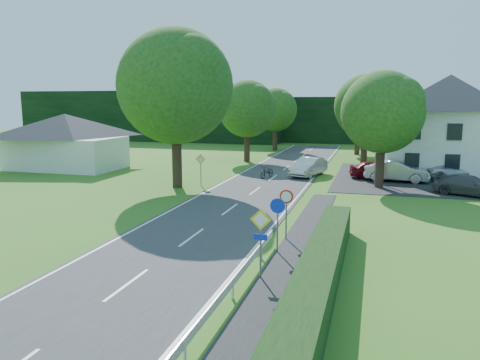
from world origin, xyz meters
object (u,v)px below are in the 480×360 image
(parked_car_silver_a, at_px, (397,171))
(parked_car_silver_b, at_px, (458,171))
(parked_car_grey, at_px, (469,185))
(parasol, at_px, (386,163))
(moving_car, at_px, (308,167))
(motorcycle, at_px, (267,172))
(streetlight, at_px, (376,126))
(parked_car_red, at_px, (376,169))

(parked_car_silver_a, bearing_deg, parked_car_silver_b, -62.80)
(parked_car_grey, xyz_separation_m, parasol, (-5.26, 8.29, 0.26))
(parked_car_silver_a, bearing_deg, moving_car, 87.47)
(motorcycle, bearing_deg, streetlight, 17.97)
(moving_car, xyz_separation_m, parked_car_grey, (11.66, -5.34, -0.11))
(streetlight, bearing_deg, parked_car_red, 84.57)
(moving_car, xyz_separation_m, parked_car_silver_b, (11.91, 1.19, -0.04))
(parked_car_grey, bearing_deg, parked_car_silver_b, 20.53)
(parked_car_silver_a, height_order, parasol, parasol)
(parked_car_silver_a, xyz_separation_m, parasol, (-0.74, 3.79, 0.12))
(parked_car_red, height_order, parked_car_grey, parked_car_red)
(parked_car_red, xyz_separation_m, parked_car_grey, (6.09, -5.69, -0.06))
(motorcycle, bearing_deg, parked_car_grey, 4.38)
(motorcycle, bearing_deg, moving_car, 48.69)
(parked_car_red, distance_m, parked_car_silver_a, 1.97)
(parked_car_red, xyz_separation_m, parasol, (0.83, 2.60, 0.20))
(motorcycle, relative_size, parked_car_silver_a, 0.39)
(parked_car_grey, bearing_deg, streetlight, 83.66)
(moving_car, distance_m, parked_car_silver_a, 7.19)
(streetlight, relative_size, parked_car_red, 1.86)
(streetlight, relative_size, parked_car_silver_a, 1.61)
(moving_car, xyz_separation_m, parked_car_silver_a, (7.14, -0.84, 0.04))
(streetlight, xyz_separation_m, moving_car, (-5.36, 1.84, -3.64))
(streetlight, distance_m, parked_car_grey, 8.12)
(streetlight, height_order, motorcycle, streetlight)
(parked_car_red, bearing_deg, parked_car_silver_a, -137.49)
(parked_car_silver_b, bearing_deg, motorcycle, 87.07)
(moving_car, relative_size, motorcycle, 2.46)
(parked_car_silver_b, xyz_separation_m, parasol, (-5.51, 1.76, 0.19))
(parked_car_silver_a, relative_size, parasol, 2.39)
(parked_car_silver_b, bearing_deg, parked_car_silver_a, 98.36)
(parked_car_red, bearing_deg, parked_car_grey, -143.42)
(parked_car_silver_a, height_order, parked_car_grey, parked_car_silver_a)
(motorcycle, bearing_deg, parked_car_red, 31.93)
(parked_car_silver_b, bearing_deg, parked_car_grey, 163.14)
(parked_car_red, bearing_deg, motorcycle, 94.28)
(moving_car, height_order, parked_car_red, moving_car)
(streetlight, distance_m, parked_car_silver_b, 8.10)
(motorcycle, height_order, parasol, parasol)
(moving_car, height_order, parked_car_silver_b, moving_car)
(parasol, bearing_deg, parked_car_silver_b, -17.69)
(moving_car, height_order, motorcycle, moving_car)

